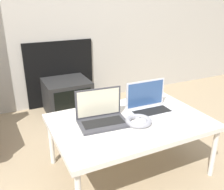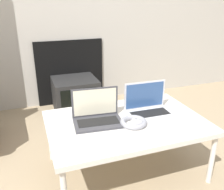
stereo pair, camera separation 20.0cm
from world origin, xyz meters
name	(u,v)px [view 2 (the right image)]	position (x,y,z in m)	size (l,w,h in m)	color
ground_plane	(137,188)	(0.00, 0.00, 0.00)	(14.00, 14.00, 0.00)	#998466
table	(126,125)	(0.00, 0.21, 0.39)	(1.10, 0.74, 0.42)	silver
laptop_left	(97,115)	(-0.20, 0.27, 0.47)	(0.35, 0.25, 0.23)	#38383D
laptop_right	(148,107)	(0.20, 0.27, 0.47)	(0.34, 0.22, 0.23)	silver
headphones	(134,122)	(0.02, 0.14, 0.44)	(0.19, 0.19, 0.04)	gray
phone	(163,129)	(0.18, 0.01, 0.43)	(0.08, 0.13, 0.01)	silver
tv	(75,94)	(-0.12, 1.43, 0.19)	(0.49, 0.47, 0.37)	black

